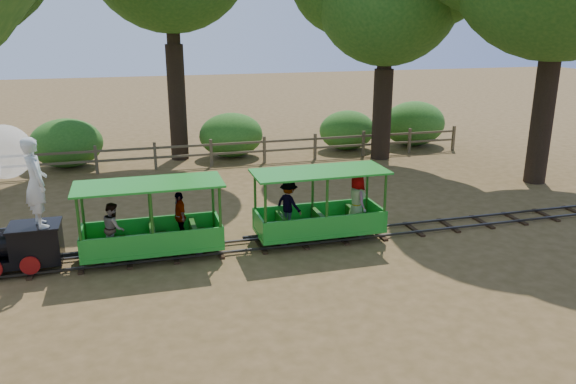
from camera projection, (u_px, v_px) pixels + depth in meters
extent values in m
plane|color=olive|center=(301.00, 242.00, 13.53)|extent=(90.00, 90.00, 0.00)
cube|color=#3F3D3A|center=(305.00, 244.00, 13.23)|extent=(22.00, 0.05, 0.05)
cube|color=#3F3D3A|center=(298.00, 235.00, 13.78)|extent=(22.00, 0.05, 0.05)
cube|color=#382314|center=(301.00, 241.00, 13.52)|extent=(0.12, 1.00, 0.05)
cube|color=#382314|center=(82.00, 264.00, 12.22)|extent=(0.12, 1.00, 0.05)
cube|color=#382314|center=(482.00, 222.00, 14.81)|extent=(0.12, 1.00, 0.05)
cube|color=black|center=(2.00, 261.00, 11.74)|extent=(2.41, 0.77, 0.20)
cube|color=black|center=(36.00, 240.00, 11.81)|extent=(0.98, 0.77, 0.60)
cube|color=black|center=(34.00, 225.00, 11.71)|extent=(1.04, 0.83, 0.04)
cylinder|color=maroon|center=(0.00, 254.00, 12.07)|extent=(0.39, 0.07, 0.39)
cylinder|color=maroon|center=(30.00, 265.00, 11.53)|extent=(0.39, 0.07, 0.39)
cylinder|color=maroon|center=(36.00, 251.00, 12.26)|extent=(0.39, 0.07, 0.39)
sphere|color=white|center=(4.00, 152.00, 11.29)|extent=(1.09, 1.09, 1.09)
imported|color=silver|center=(36.00, 182.00, 11.36)|extent=(0.67, 0.80, 1.87)
cube|color=green|center=(153.00, 246.00, 12.54)|extent=(3.04, 1.16, 0.09)
cube|color=#1F5714|center=(154.00, 250.00, 12.57)|extent=(2.74, 0.45, 0.13)
cube|color=green|center=(154.00, 243.00, 11.96)|extent=(3.04, 0.05, 0.45)
cube|color=green|center=(151.00, 226.00, 12.96)|extent=(3.04, 0.05, 0.45)
cube|color=green|center=(149.00, 184.00, 12.12)|extent=(3.18, 1.30, 0.04)
cylinder|color=#1F5714|center=(80.00, 230.00, 11.47)|extent=(0.06, 0.06, 1.43)
cylinder|color=#1F5714|center=(83.00, 214.00, 12.44)|extent=(0.06, 0.06, 1.43)
cylinder|color=#1F5714|center=(220.00, 217.00, 12.22)|extent=(0.06, 0.06, 1.43)
cylinder|color=#1F5714|center=(213.00, 203.00, 13.19)|extent=(0.06, 0.06, 1.43)
cube|color=#1F5714|center=(110.00, 240.00, 12.24)|extent=(0.11, 0.98, 0.36)
cube|color=#1F5714|center=(153.00, 236.00, 12.48)|extent=(0.11, 0.98, 0.36)
cube|color=#1F5714|center=(194.00, 232.00, 12.71)|extent=(0.11, 0.98, 0.36)
cylinder|color=black|center=(108.00, 259.00, 12.03)|extent=(0.25, 0.05, 0.25)
cylinder|color=black|center=(108.00, 248.00, 12.59)|extent=(0.25, 0.05, 0.25)
cylinder|color=black|center=(199.00, 249.00, 12.53)|extent=(0.25, 0.05, 0.25)
cylinder|color=black|center=(196.00, 239.00, 13.09)|extent=(0.25, 0.05, 0.25)
imported|color=gray|center=(114.00, 228.00, 11.94)|extent=(0.47, 0.58, 1.11)
imported|color=gray|center=(180.00, 216.00, 12.64)|extent=(0.37, 0.69, 1.12)
cube|color=green|center=(319.00, 229.00, 13.55)|extent=(3.04, 1.16, 0.09)
cube|color=#1F5714|center=(319.00, 233.00, 13.59)|extent=(2.74, 0.45, 0.13)
cube|color=green|center=(327.00, 226.00, 12.97)|extent=(3.04, 0.05, 0.45)
cube|color=green|center=(312.00, 211.00, 13.98)|extent=(3.04, 0.05, 0.45)
cube|color=green|center=(320.00, 172.00, 13.14)|extent=(3.18, 1.30, 0.04)
cylinder|color=#1F5714|center=(265.00, 213.00, 12.48)|extent=(0.06, 0.06, 1.43)
cylinder|color=#1F5714|center=(255.00, 199.00, 13.46)|extent=(0.06, 0.06, 1.43)
cylinder|color=#1F5714|center=(385.00, 202.00, 13.24)|extent=(0.06, 0.06, 1.43)
cylinder|color=#1F5714|center=(367.00, 190.00, 14.21)|extent=(0.06, 0.06, 1.43)
cube|color=#1F5714|center=(283.00, 224.00, 13.25)|extent=(0.11, 0.98, 0.36)
cube|color=#1F5714|center=(319.00, 220.00, 13.49)|extent=(0.11, 0.98, 0.36)
cube|color=#1F5714|center=(354.00, 217.00, 13.73)|extent=(0.11, 0.98, 0.36)
cylinder|color=black|center=(284.00, 240.00, 13.04)|extent=(0.25, 0.05, 0.25)
cylinder|color=black|center=(277.00, 231.00, 13.60)|extent=(0.25, 0.05, 0.25)
cylinder|color=black|center=(361.00, 232.00, 13.55)|extent=(0.25, 0.05, 0.25)
cylinder|color=black|center=(352.00, 224.00, 14.11)|extent=(0.25, 0.05, 0.25)
imported|color=gray|center=(289.00, 204.00, 13.46)|extent=(0.75, 0.84, 1.13)
imported|color=gray|center=(357.00, 200.00, 13.53)|extent=(0.45, 0.64, 1.26)
cylinder|color=#2D2116|center=(177.00, 103.00, 21.13)|extent=(0.66, 0.66, 4.31)
cylinder|color=#2D2116|center=(172.00, 9.00, 20.14)|extent=(0.50, 0.50, 2.46)
cylinder|color=#2D2116|center=(382.00, 114.00, 21.36)|extent=(0.72, 0.72, 3.41)
cylinder|color=#2D2116|center=(385.00, 42.00, 20.58)|extent=(0.54, 0.54, 1.95)
cylinder|color=#2D2116|center=(542.00, 122.00, 18.04)|extent=(0.68, 0.68, 4.00)
cylinder|color=#2D2116|center=(555.00, 20.00, 17.12)|extent=(0.51, 0.51, 2.29)
cube|color=brown|center=(34.00, 164.00, 18.93)|extent=(0.10, 0.10, 1.00)
cube|color=brown|center=(96.00, 160.00, 19.45)|extent=(0.10, 0.10, 1.00)
cube|color=brown|center=(155.00, 156.00, 19.97)|extent=(0.10, 0.10, 1.00)
cube|color=brown|center=(211.00, 153.00, 20.49)|extent=(0.10, 0.10, 1.00)
cube|color=brown|center=(264.00, 150.00, 21.01)|extent=(0.10, 0.10, 1.00)
cube|color=brown|center=(315.00, 146.00, 21.52)|extent=(0.10, 0.10, 1.00)
cube|color=brown|center=(363.00, 144.00, 22.04)|extent=(0.10, 0.10, 1.00)
cube|color=brown|center=(409.00, 141.00, 22.56)|extent=(0.10, 0.10, 1.00)
cube|color=brown|center=(453.00, 138.00, 23.08)|extent=(0.10, 0.10, 1.00)
cube|color=brown|center=(238.00, 143.00, 20.66)|extent=(18.00, 0.06, 0.08)
cube|color=brown|center=(238.00, 153.00, 20.76)|extent=(18.00, 0.06, 0.08)
ellipsoid|color=#2D6B1E|center=(66.00, 143.00, 20.26)|extent=(2.56, 1.97, 1.77)
ellipsoid|color=#2D6B1E|center=(231.00, 135.00, 21.83)|extent=(2.49, 1.91, 1.72)
ellipsoid|color=#2D6B1E|center=(347.00, 130.00, 23.10)|extent=(2.33, 1.79, 1.61)
ellipsoid|color=#2D6B1E|center=(414.00, 123.00, 23.85)|extent=(2.72, 2.09, 1.88)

